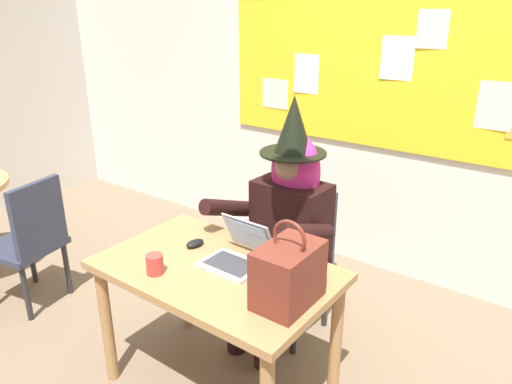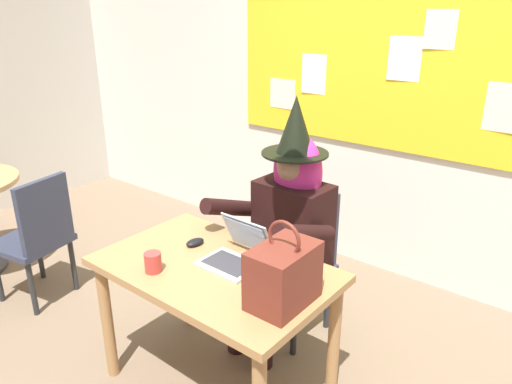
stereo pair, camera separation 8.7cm
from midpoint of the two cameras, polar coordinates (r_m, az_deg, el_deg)
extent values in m
cube|color=silver|center=(3.53, 16.21, 12.27)|extent=(6.76, 0.10, 2.79)
cube|color=yellow|center=(3.45, 16.06, 14.71)|extent=(2.40, 0.02, 1.20)
cube|color=white|center=(3.39, 17.95, 14.70)|extent=(0.23, 0.01, 0.28)
cube|color=#F4E0C6|center=(3.31, 21.93, 17.33)|extent=(0.23, 0.02, 0.23)
cube|color=white|center=(3.71, 7.52, 13.61)|extent=(0.20, 0.01, 0.29)
cube|color=#F4E0C6|center=(3.88, 3.81, 11.46)|extent=(0.24, 0.01, 0.23)
cube|color=#F4E0C6|center=(3.26, 27.78, 8.78)|extent=(0.22, 0.01, 0.29)
cube|color=#A37547|center=(2.36, -3.86, -9.11)|extent=(1.15, 0.72, 0.04)
cylinder|color=#A37547|center=(2.73, -16.23, -14.39)|extent=(0.06, 0.06, 0.68)
cylinder|color=#A37547|center=(3.03, -7.12, -9.74)|extent=(0.06, 0.06, 0.68)
cylinder|color=#A37547|center=(2.52, 10.17, -17.18)|extent=(0.06, 0.06, 0.68)
cube|color=#2D3347|center=(2.93, 4.84, -9.05)|extent=(0.44, 0.44, 0.04)
cube|color=#2D3347|center=(2.96, 7.22, -3.51)|extent=(0.38, 0.06, 0.45)
cylinder|color=#262628|center=(2.85, 5.39, -15.31)|extent=(0.04, 0.04, 0.40)
cylinder|color=#262628|center=(3.02, 0.08, -12.82)|extent=(0.04, 0.04, 0.40)
cylinder|color=#262628|center=(3.09, 9.24, -12.37)|extent=(0.04, 0.04, 0.40)
cylinder|color=#262628|center=(3.25, 4.13, -10.28)|extent=(0.04, 0.04, 0.40)
cylinder|color=black|center=(2.75, 1.79, -16.20)|extent=(0.11, 0.11, 0.44)
cylinder|color=black|center=(2.86, -1.40, -14.60)|extent=(0.11, 0.11, 0.44)
cylinder|color=black|center=(2.72, 4.14, -10.36)|extent=(0.17, 0.43, 0.15)
cylinder|color=black|center=(2.83, 0.88, -8.99)|extent=(0.17, 0.43, 0.15)
cube|color=black|center=(2.81, 5.24, -3.95)|extent=(0.43, 0.28, 0.52)
cylinder|color=black|center=(2.47, 6.85, -4.87)|extent=(0.11, 0.47, 0.24)
cylinder|color=black|center=(2.75, -1.73, -1.88)|extent=(0.11, 0.47, 0.24)
sphere|color=#A37A60|center=(2.68, 5.50, 3.03)|extent=(0.20, 0.20, 0.20)
ellipsoid|color=#D82D8C|center=(2.72, 5.84, 2.37)|extent=(0.31, 0.23, 0.44)
cylinder|color=black|center=(2.66, 5.56, 4.56)|extent=(0.37, 0.37, 0.01)
cone|color=black|center=(2.62, 5.68, 7.88)|extent=(0.21, 0.21, 0.32)
cube|color=#B7B7BC|center=(2.34, -2.08, -8.56)|extent=(0.29, 0.21, 0.01)
cube|color=#333338|center=(2.34, -2.08, -8.39)|extent=(0.24, 0.16, 0.00)
cube|color=#B7B7BC|center=(2.39, 0.24, -5.10)|extent=(0.28, 0.10, 0.19)
cube|color=#99B7E0|center=(2.39, 0.11, -5.26)|extent=(0.25, 0.08, 0.17)
ellipsoid|color=black|center=(2.54, -6.22, -5.91)|extent=(0.08, 0.11, 0.03)
cube|color=maroon|center=(2.02, 4.50, -9.79)|extent=(0.20, 0.30, 0.26)
torus|color=maroon|center=(1.94, 4.64, -5.48)|extent=(0.16, 0.02, 0.16)
cylinder|color=#B23833|center=(2.32, -10.98, -8.14)|extent=(0.08, 0.08, 0.09)
cube|color=#2D3347|center=(3.57, -24.37, -5.38)|extent=(0.49, 0.49, 0.04)
cube|color=#2D3347|center=(3.33, -22.93, -2.37)|extent=(0.11, 0.38, 0.45)
cylinder|color=#262628|center=(3.87, -23.56, -6.71)|extent=(0.04, 0.04, 0.39)
cylinder|color=#262628|center=(3.45, -24.20, -10.32)|extent=(0.04, 0.04, 0.39)
cylinder|color=#262628|center=(3.63, -20.09, -8.05)|extent=(0.04, 0.04, 0.39)
camera|label=1|loc=(0.04, -88.97, 0.40)|focal=33.95mm
camera|label=2|loc=(0.04, 91.03, -0.40)|focal=33.95mm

